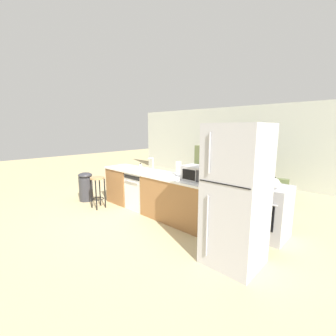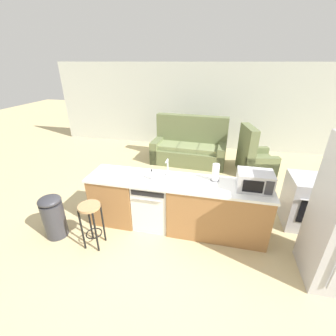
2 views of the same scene
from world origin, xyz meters
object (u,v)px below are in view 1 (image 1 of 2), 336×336
object	(u,v)px
trash_bin	(86,186)
couch	(216,175)
dishwasher	(142,190)
kettle	(275,183)
microwave	(197,174)
stove_range	(264,211)
soap_bottle	(141,167)
refrigerator	(236,196)
armchair	(266,188)
paper_towel_roll	(178,169)
bar_stool	(98,186)

from	to	relation	value
trash_bin	couch	bearing A→B (deg)	64.12
dishwasher	kettle	world-z (taller)	kettle
dishwasher	microwave	size ratio (longest dim) A/B	1.68
stove_range	microwave	xyz separation A→B (m)	(-1.04, -0.55, 0.59)
microwave	soap_bottle	world-z (taller)	microwave
refrigerator	armchair	bearing A→B (deg)	102.51
refrigerator	couch	world-z (taller)	refrigerator
soap_bottle	couch	xyz separation A→B (m)	(0.24, 2.91, -0.58)
paper_towel_roll	trash_bin	world-z (taller)	paper_towel_roll
couch	armchair	size ratio (longest dim) A/B	1.70
paper_towel_roll	soap_bottle	bearing A→B (deg)	-169.94
trash_bin	armchair	xyz separation A→B (m)	(3.39, 3.18, -0.03)
soap_bottle	trash_bin	world-z (taller)	soap_bottle
dishwasher	armchair	world-z (taller)	armchair
dishwasher	kettle	xyz separation A→B (m)	(2.77, 0.42, 0.56)
bar_stool	trash_bin	distance (m)	0.74
stove_range	kettle	bearing A→B (deg)	-36.68
bar_stool	armchair	xyz separation A→B (m)	(2.67, 3.24, -0.19)
refrigerator	kettle	xyz separation A→B (m)	(0.17, 0.97, 0.03)
kettle	trash_bin	size ratio (longest dim) A/B	0.28
microwave	kettle	xyz separation A→B (m)	(1.21, 0.42, -0.05)
soap_bottle	armchair	distance (m)	3.26
stove_range	armchair	world-z (taller)	armchair
dishwasher	trash_bin	world-z (taller)	dishwasher
stove_range	bar_stool	size ratio (longest dim) A/B	1.22
couch	refrigerator	bearing A→B (deg)	-55.39
kettle	stove_range	bearing A→B (deg)	143.32
kettle	bar_stool	size ratio (longest dim) A/B	0.28
paper_towel_roll	refrigerator	bearing A→B (deg)	-23.35
soap_bottle	couch	world-z (taller)	couch
dishwasher	microwave	world-z (taller)	microwave
microwave	couch	size ratio (longest dim) A/B	0.24
soap_bottle	trash_bin	xyz separation A→B (m)	(-1.47, -0.61, -0.59)
dishwasher	bar_stool	world-z (taller)	dishwasher
bar_stool	couch	xyz separation A→B (m)	(0.98, 3.59, -0.14)
refrigerator	paper_towel_roll	size ratio (longest dim) A/B	6.78
refrigerator	armchair	distance (m)	3.22
microwave	paper_towel_roll	distance (m)	0.59
trash_bin	armchair	distance (m)	4.65
dishwasher	stove_range	distance (m)	2.66
bar_stool	couch	world-z (taller)	couch
bar_stool	armchair	world-z (taller)	armchair
microwave	armchair	xyz separation A→B (m)	(0.36, 2.54, -0.69)
dishwasher	refrigerator	world-z (taller)	refrigerator
microwave	soap_bottle	size ratio (longest dim) A/B	2.84
kettle	couch	size ratio (longest dim) A/B	0.10
soap_bottle	armchair	bearing A→B (deg)	53.24
paper_towel_roll	couch	xyz separation A→B (m)	(-0.75, 2.73, -0.64)
armchair	soap_bottle	bearing A→B (deg)	-126.76
bar_stool	couch	size ratio (longest dim) A/B	0.36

